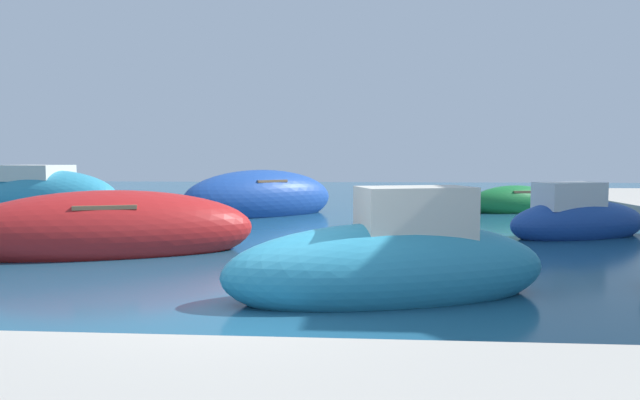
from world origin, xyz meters
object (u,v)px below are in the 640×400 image
(moored_boat_3, at_px, (109,231))
(moored_boat_6, at_px, (515,202))
(moored_boat_0, at_px, (260,199))
(moored_boat_2, at_px, (391,266))
(moored_boat_4, at_px, (47,196))
(moored_boat_7, at_px, (577,220))

(moored_boat_3, bearing_deg, moored_boat_6, 23.31)
(moored_boat_0, distance_m, moored_boat_6, 9.14)
(moored_boat_2, distance_m, moored_boat_4, 16.08)
(moored_boat_0, distance_m, moored_boat_2, 12.11)
(moored_boat_4, relative_size, moored_boat_7, 1.38)
(moored_boat_0, relative_size, moored_boat_2, 1.17)
(moored_boat_6, bearing_deg, moored_boat_7, -107.57)
(moored_boat_3, relative_size, moored_boat_6, 1.69)
(moored_boat_6, bearing_deg, moored_boat_0, 174.72)
(moored_boat_0, xyz_separation_m, moored_boat_6, (8.98, 1.68, -0.21))
(moored_boat_4, distance_m, moored_boat_7, 16.99)
(moored_boat_0, height_order, moored_boat_4, moored_boat_4)
(moored_boat_4, xyz_separation_m, moored_boat_7, (16.31, -4.75, -0.19))
(moored_boat_0, bearing_deg, moored_boat_7, 111.80)
(moored_boat_3, bearing_deg, moored_boat_2, -50.26)
(moored_boat_4, bearing_deg, moored_boat_6, 15.19)
(moored_boat_7, bearing_deg, moored_boat_6, 65.59)
(moored_boat_6, bearing_deg, moored_boat_2, -127.07)
(moored_boat_2, height_order, moored_boat_4, moored_boat_4)
(moored_boat_2, height_order, moored_boat_6, moored_boat_2)
(moored_boat_0, xyz_separation_m, moored_boat_3, (-1.66, -8.16, -0.09))
(moored_boat_3, height_order, moored_boat_4, moored_boat_4)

